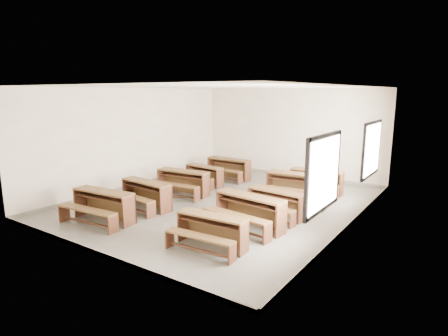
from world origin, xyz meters
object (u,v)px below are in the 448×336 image
Objects in this scene: desk_set_2 at (182,181)px; desk_set_9 at (316,180)px; desk_set_4 at (228,167)px; desk_set_7 at (275,202)px; desk_set_8 at (298,185)px; desk_set_3 at (204,174)px; desk_set_5 at (211,229)px; desk_set_6 at (249,209)px; desk_set_0 at (102,204)px; desk_set_1 at (145,193)px.

desk_set_9 is (3.26, 2.47, -0.02)m from desk_set_2.
desk_set_4 is 4.35m from desk_set_7.
desk_set_3 is at bearing 173.18° from desk_set_8.
desk_set_7 is 2.74m from desk_set_9.
desk_set_9 is at bearing 80.14° from desk_set_8.
desk_set_6 reaches higher than desk_set_5.
desk_set_2 is 0.98× the size of desk_set_6.
desk_set_0 is 1.06× the size of desk_set_9.
desk_set_5 reaches higher than desk_set_3.
desk_set_0 is at bearing -87.21° from desk_set_1.
desk_set_0 is 6.30m from desk_set_9.
desk_set_9 is at bearing 84.19° from desk_set_5.
desk_set_4 is at bearing 175.14° from desk_set_9.
desk_set_8 is at bearing 5.11° from desk_set_3.
desk_set_2 is 1.07× the size of desk_set_4.
desk_set_7 is at bearing 27.82° from desk_set_1.
desk_set_8 reaches higher than desk_set_7.
desk_set_2 is at bearing 97.28° from desk_set_1.
desk_set_6 is (3.17, -3.89, 0.02)m from desk_set_4.
desk_set_6 is 1.09× the size of desk_set_9.
desk_set_2 is 1.16× the size of desk_set_3.
desk_set_7 reaches higher than desk_set_5.
desk_set_4 is (-0.03, 5.47, -0.01)m from desk_set_0.
desk_set_7 is (3.28, 2.64, -0.04)m from desk_set_0.
desk_set_3 is 0.84× the size of desk_set_6.
desk_set_2 is 1.38m from desk_set_3.
desk_set_1 is 4.14m from desk_set_4.
desk_set_2 is 0.92× the size of desk_set_8.
desk_set_5 is at bearing -97.72° from desk_set_8.
desk_set_7 is at bearing 34.08° from desk_set_0.
desk_set_0 is 1.16× the size of desk_set_3.
desk_set_0 is 1.06× the size of desk_set_4.
desk_set_4 reaches higher than desk_set_9.
desk_set_1 is 2.94m from desk_set_3.
desk_set_2 reaches higher than desk_set_9.
desk_set_4 is at bearing 144.48° from desk_set_7.
desk_set_5 is (3.01, -1.11, -0.04)m from desk_set_1.
desk_set_6 is (3.12, -1.32, 0.01)m from desk_set_2.
desk_set_8 reaches higher than desk_set_5.
desk_set_8 is 1.15× the size of desk_set_9.
desk_set_8 is 1.18m from desk_set_9.
desk_set_3 is at bearing 88.04° from desk_set_0.
desk_set_5 is 2.43m from desk_set_7.
desk_set_4 is at bearing 85.57° from desk_set_0.
desk_set_0 reaches higher than desk_set_2.
desk_set_2 is 3.44m from desk_set_8.
desk_set_5 is 0.81× the size of desk_set_8.
desk_set_1 is 3.21m from desk_set_5.
desk_set_7 is (0.20, 2.42, 0.01)m from desk_set_5.
desk_set_0 reaches higher than desk_set_5.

